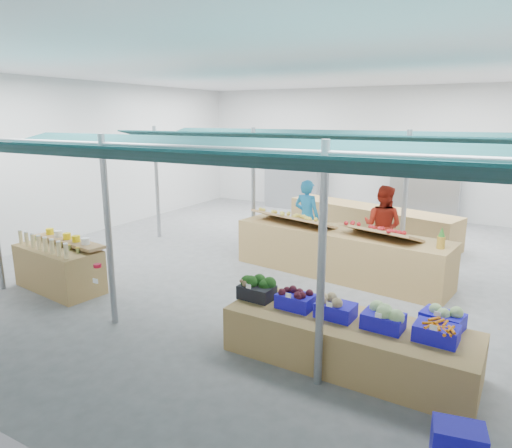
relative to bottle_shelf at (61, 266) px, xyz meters
The scene contains 23 objects.
floor 4.58m from the bottle_shelf, 48.65° to the left, with size 13.00×13.00×0.00m, color slate.
hall 6.12m from the bottle_shelf, 58.22° to the left, with size 13.00×13.00×13.00m.
pole_grid 4.33m from the bottle_shelf, 23.93° to the left, with size 10.00×4.60×3.00m.
awnings 4.73m from the bottle_shelf, 23.93° to the left, with size 9.50×7.08×0.30m.
back_shelving_left 9.45m from the bottle_shelf, 86.91° to the left, with size 2.00×0.50×2.00m, color #B23F33.
back_shelving_right 10.68m from the bottle_shelf, 62.00° to the left, with size 2.00×0.50×2.00m, color #B23F33.
bottle_shelf is the anchor object (origin of this frame).
veg_counter 5.68m from the bottle_shelf, ahead, with size 3.27×1.09×0.64m, color olive.
fruit_counter 5.51m from the bottle_shelf, 37.52° to the left, with size 4.50×1.07×0.96m, color olive.
far_counter 7.81m from the bottle_shelf, 58.56° to the left, with size 4.81×0.96×0.87m, color olive.
vendor_left 5.49m from the bottle_shelf, 54.57° to the left, with size 0.66×0.43×1.80m, color #196FA7.
vendor_right 6.69m from the bottle_shelf, 41.88° to the left, with size 0.87×0.68×1.80m, color maroon.
crate_broccoli 4.28m from the bottle_shelf, ahead, with size 0.52×0.42×0.35m.
crate_beets 4.91m from the bottle_shelf, ahead, with size 0.52×0.42×0.29m.
crate_celeriac 5.50m from the bottle_shelf, ahead, with size 0.52×0.42×0.31m.
crate_cabbage 6.14m from the bottle_shelf, ahead, with size 0.52×0.42×0.35m.
crate_carrots 6.77m from the bottle_shelf, ahead, with size 0.52×0.42×0.29m.
sparrow 4.14m from the bottle_shelf, ahead, with size 0.12×0.09×0.11m.
pole_ribbon 2.45m from the bottle_shelf, 24.38° to the right, with size 0.12×0.12×0.28m.
apple_heap_yellow 4.78m from the bottle_shelf, 45.85° to the left, with size 2.02×1.18×0.27m.
apple_heap_red 6.15m from the bottle_shelf, 30.74° to the left, with size 1.63×1.08×0.27m.
pineapple 7.06m from the bottle_shelf, 25.03° to the left, with size 0.14×0.14×0.39m.
crate_extra 6.80m from the bottle_shelf, ahead, with size 0.56×0.45×0.32m.
Camera 1 is at (4.33, -8.80, 3.24)m, focal length 32.00 mm.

